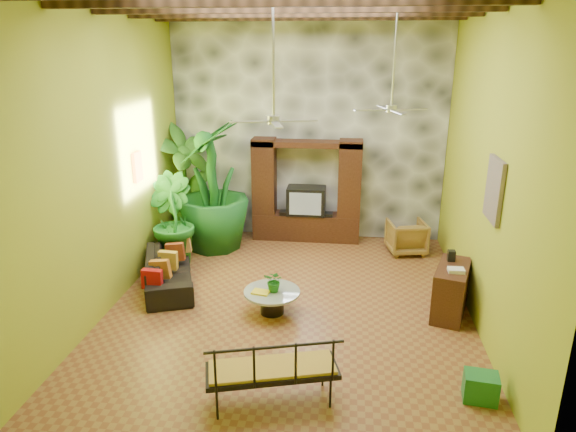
# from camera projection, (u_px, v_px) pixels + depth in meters

# --- Properties ---
(ground) EXTENTS (7.00, 7.00, 0.00)m
(ground) POSITION_uv_depth(u_px,v_px,m) (290.00, 303.00, 8.85)
(ground) COLOR brown
(ground) RESTS_ON ground
(back_wall) EXTENTS (6.00, 0.02, 5.00)m
(back_wall) POSITION_uv_depth(u_px,v_px,m) (308.00, 127.00, 11.34)
(back_wall) COLOR #A7AD27
(back_wall) RESTS_ON ground
(left_wall) EXTENTS (0.02, 7.00, 5.00)m
(left_wall) POSITION_uv_depth(u_px,v_px,m) (109.00, 157.00, 8.39)
(left_wall) COLOR #A7AD27
(left_wall) RESTS_ON ground
(right_wall) EXTENTS (0.02, 7.00, 5.00)m
(right_wall) POSITION_uv_depth(u_px,v_px,m) (488.00, 166.00, 7.71)
(right_wall) COLOR #A7AD27
(right_wall) RESTS_ON ground
(stone_accent_wall) EXTENTS (5.98, 0.10, 4.98)m
(stone_accent_wall) POSITION_uv_depth(u_px,v_px,m) (308.00, 128.00, 11.29)
(stone_accent_wall) COLOR #3F4147
(stone_accent_wall) RESTS_ON ground
(ceiling_beams) EXTENTS (5.95, 5.36, 0.22)m
(ceiling_beams) POSITION_uv_depth(u_px,v_px,m) (291.00, 5.00, 7.32)
(ceiling_beams) COLOR #3B2312
(ceiling_beams) RESTS_ON ceiling
(entertainment_center) EXTENTS (2.40, 0.55, 2.30)m
(entertainment_center) POSITION_uv_depth(u_px,v_px,m) (306.00, 198.00, 11.49)
(entertainment_center) COLOR black
(entertainment_center) RESTS_ON ground
(ceiling_fan_front) EXTENTS (1.28, 1.28, 1.86)m
(ceiling_fan_front) POSITION_uv_depth(u_px,v_px,m) (274.00, 106.00, 7.41)
(ceiling_fan_front) COLOR #AEAEB3
(ceiling_fan_front) RESTS_ON ceiling
(ceiling_fan_back) EXTENTS (1.28, 1.28, 1.86)m
(ceiling_fan_back) POSITION_uv_depth(u_px,v_px,m) (392.00, 97.00, 8.71)
(ceiling_fan_back) COLOR #AEAEB3
(ceiling_fan_back) RESTS_ON ceiling
(wall_art_mask) EXTENTS (0.06, 0.32, 0.55)m
(wall_art_mask) POSITION_uv_depth(u_px,v_px,m) (137.00, 167.00, 9.45)
(wall_art_mask) COLOR orange
(wall_art_mask) RESTS_ON left_wall
(wall_art_painting) EXTENTS (0.06, 0.70, 0.90)m
(wall_art_painting) POSITION_uv_depth(u_px,v_px,m) (494.00, 190.00, 7.22)
(wall_art_painting) COLOR #295D98
(wall_art_painting) RESTS_ON right_wall
(sofa) EXTENTS (1.44, 2.19, 0.60)m
(sofa) POSITION_uv_depth(u_px,v_px,m) (169.00, 270.00, 9.43)
(sofa) COLOR black
(sofa) RESTS_ON ground
(wicker_armchair) EXTENTS (0.89, 0.90, 0.70)m
(wicker_armchair) POSITION_uv_depth(u_px,v_px,m) (406.00, 237.00, 10.92)
(wicker_armchair) COLOR brown
(wicker_armchair) RESTS_ON ground
(tall_plant_a) EXTENTS (1.56, 1.67, 2.63)m
(tall_plant_a) POSITION_uv_depth(u_px,v_px,m) (186.00, 184.00, 11.36)
(tall_plant_a) COLOR #2E6A1C
(tall_plant_a) RESTS_ON ground
(tall_plant_b) EXTENTS (1.31, 1.29, 1.85)m
(tall_plant_b) POSITION_uv_depth(u_px,v_px,m) (171.00, 220.00, 10.19)
(tall_plant_b) COLOR #1C6B21
(tall_plant_b) RESTS_ON ground
(tall_plant_c) EXTENTS (1.63, 1.63, 2.77)m
(tall_plant_c) POSITION_uv_depth(u_px,v_px,m) (212.00, 186.00, 10.87)
(tall_plant_c) COLOR #16561D
(tall_plant_c) RESTS_ON ground
(coffee_table) EXTENTS (0.93, 0.93, 0.40)m
(coffee_table) POSITION_uv_depth(u_px,v_px,m) (272.00, 299.00, 8.47)
(coffee_table) COLOR black
(coffee_table) RESTS_ON ground
(centerpiece_plant) EXTENTS (0.41, 0.38, 0.36)m
(centerpiece_plant) POSITION_uv_depth(u_px,v_px,m) (275.00, 281.00, 8.35)
(centerpiece_plant) COLOR #1B681B
(centerpiece_plant) RESTS_ON coffee_table
(yellow_tray) EXTENTS (0.31, 0.25, 0.03)m
(yellow_tray) POSITION_uv_depth(u_px,v_px,m) (261.00, 292.00, 8.35)
(yellow_tray) COLOR yellow
(yellow_tray) RESTS_ON coffee_table
(iron_bench) EXTENTS (1.70, 1.00, 0.57)m
(iron_bench) POSITION_uv_depth(u_px,v_px,m) (271.00, 369.00, 6.18)
(iron_bench) COLOR black
(iron_bench) RESTS_ON ground
(side_console) EXTENTS (0.77, 1.15, 0.84)m
(side_console) POSITION_uv_depth(u_px,v_px,m) (451.00, 290.00, 8.39)
(side_console) COLOR #3A1A12
(side_console) RESTS_ON ground
(green_bin) EXTENTS (0.45, 0.36, 0.36)m
(green_bin) POSITION_uv_depth(u_px,v_px,m) (481.00, 387.00, 6.41)
(green_bin) COLOR #1B6725
(green_bin) RESTS_ON ground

